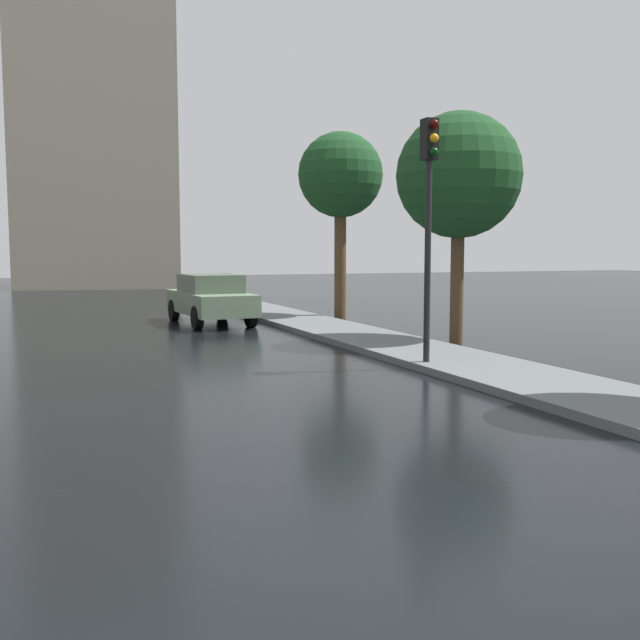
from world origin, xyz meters
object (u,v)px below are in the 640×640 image
street_tree_mid (340,177)px  street_tree_near (459,176)px  car_green_mid_road (210,298)px  traffic_light (429,196)px

street_tree_mid → street_tree_near: bearing=-89.2°
car_green_mid_road → traffic_light: (1.85, -9.89, 2.47)m
car_green_mid_road → traffic_light: bearing=-81.9°
car_green_mid_road → street_tree_mid: (4.32, -0.02, 3.81)m
car_green_mid_road → street_tree_near: street_tree_near is taller
car_green_mid_road → street_tree_near: size_ratio=0.82×
car_green_mid_road → traffic_light: traffic_light is taller
traffic_light → street_tree_near: size_ratio=0.82×
car_green_mid_road → street_tree_mid: street_tree_mid is taller
car_green_mid_road → traffic_light: 10.36m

